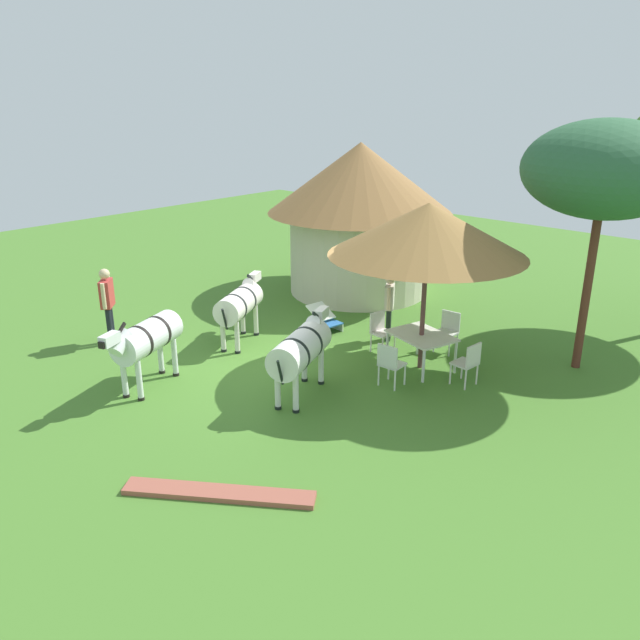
{
  "coord_description": "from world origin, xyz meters",
  "views": [
    {
      "loc": [
        9.16,
        -8.44,
        5.48
      ],
      "look_at": [
        0.9,
        0.69,
        1.0
      ],
      "focal_mm": 35.3,
      "sensor_mm": 36.0,
      "label": 1
    }
  ],
  "objects_px": {
    "patio_dining_table": "(421,338)",
    "zebra_nearest_camera": "(301,349)",
    "patio_chair_west_end": "(390,362)",
    "shade_umbrella": "(428,229)",
    "patio_chair_near_lawn": "(468,361)",
    "guest_beside_umbrella": "(389,301)",
    "zebra_toward_hut": "(146,339)",
    "striped_lounge_chair": "(325,321)",
    "patio_chair_near_hut": "(448,329)",
    "acacia_tree_right_background": "(605,170)",
    "standing_watcher": "(107,299)",
    "thatched_hut": "(360,209)",
    "patio_chair_east_end": "(380,329)",
    "zebra_by_umbrella": "(240,303)"
  },
  "relations": [
    {
      "from": "patio_chair_near_hut",
      "to": "acacia_tree_right_background",
      "type": "distance_m",
      "value": 4.48
    },
    {
      "from": "thatched_hut",
      "to": "patio_chair_near_hut",
      "type": "xyz_separation_m",
      "value": [
        4.32,
        -2.18,
        -1.87
      ]
    },
    {
      "from": "standing_watcher",
      "to": "zebra_nearest_camera",
      "type": "relative_size",
      "value": 0.79
    },
    {
      "from": "thatched_hut",
      "to": "patio_chair_west_end",
      "type": "height_order",
      "value": "thatched_hut"
    },
    {
      "from": "patio_chair_east_end",
      "to": "zebra_toward_hut",
      "type": "distance_m",
      "value": 5.07
    },
    {
      "from": "zebra_by_umbrella",
      "to": "acacia_tree_right_background",
      "type": "height_order",
      "value": "acacia_tree_right_background"
    },
    {
      "from": "patio_chair_west_end",
      "to": "shade_umbrella",
      "type": "bearing_deg",
      "value": 90.0
    },
    {
      "from": "patio_chair_near_lawn",
      "to": "standing_watcher",
      "type": "height_order",
      "value": "standing_watcher"
    },
    {
      "from": "patio_chair_east_end",
      "to": "guest_beside_umbrella",
      "type": "distance_m",
      "value": 0.83
    },
    {
      "from": "patio_dining_table",
      "to": "zebra_nearest_camera",
      "type": "distance_m",
      "value": 2.79
    },
    {
      "from": "patio_chair_east_end",
      "to": "standing_watcher",
      "type": "height_order",
      "value": "standing_watcher"
    },
    {
      "from": "patio_chair_near_lawn",
      "to": "patio_chair_east_end",
      "type": "distance_m",
      "value": 2.37
    },
    {
      "from": "patio_chair_near_hut",
      "to": "patio_chair_east_end",
      "type": "distance_m",
      "value": 1.51
    },
    {
      "from": "patio_chair_near_hut",
      "to": "striped_lounge_chair",
      "type": "bearing_deg",
      "value": 13.78
    },
    {
      "from": "patio_chair_near_lawn",
      "to": "guest_beside_umbrella",
      "type": "bearing_deg",
      "value": 75.96
    },
    {
      "from": "zebra_toward_hut",
      "to": "striped_lounge_chair",
      "type": "bearing_deg",
      "value": -116.6
    },
    {
      "from": "patio_dining_table",
      "to": "acacia_tree_right_background",
      "type": "height_order",
      "value": "acacia_tree_right_background"
    },
    {
      "from": "patio_chair_west_end",
      "to": "striped_lounge_chair",
      "type": "relative_size",
      "value": 1.02
    },
    {
      "from": "patio_chair_west_end",
      "to": "zebra_by_umbrella",
      "type": "distance_m",
      "value": 3.98
    },
    {
      "from": "thatched_hut",
      "to": "standing_watcher",
      "type": "bearing_deg",
      "value": -103.56
    },
    {
      "from": "patio_chair_east_end",
      "to": "zebra_by_umbrella",
      "type": "bearing_deg",
      "value": -49.69
    },
    {
      "from": "zebra_by_umbrella",
      "to": "acacia_tree_right_background",
      "type": "xyz_separation_m",
      "value": [
        6.31,
        3.82,
        3.14
      ]
    },
    {
      "from": "thatched_hut",
      "to": "zebra_nearest_camera",
      "type": "distance_m",
      "value": 7.01
    },
    {
      "from": "patio_dining_table",
      "to": "zebra_nearest_camera",
      "type": "bearing_deg",
      "value": -110.66
    },
    {
      "from": "thatched_hut",
      "to": "striped_lounge_chair",
      "type": "height_order",
      "value": "thatched_hut"
    },
    {
      "from": "striped_lounge_chair",
      "to": "zebra_by_umbrella",
      "type": "distance_m",
      "value": 2.21
    },
    {
      "from": "thatched_hut",
      "to": "striped_lounge_chair",
      "type": "relative_size",
      "value": 5.83
    },
    {
      "from": "patio_chair_near_hut",
      "to": "patio_chair_west_end",
      "type": "height_order",
      "value": "same"
    },
    {
      "from": "patio_dining_table",
      "to": "shade_umbrella",
      "type": "bearing_deg",
      "value": 0.0
    },
    {
      "from": "shade_umbrella",
      "to": "patio_chair_near_hut",
      "type": "height_order",
      "value": "shade_umbrella"
    },
    {
      "from": "patio_dining_table",
      "to": "guest_beside_umbrella",
      "type": "distance_m",
      "value": 1.68
    },
    {
      "from": "patio_chair_east_end",
      "to": "zebra_nearest_camera",
      "type": "xyz_separation_m",
      "value": [
        0.2,
        -2.75,
        0.43
      ]
    },
    {
      "from": "shade_umbrella",
      "to": "patio_chair_near_hut",
      "type": "distance_m",
      "value": 2.7
    },
    {
      "from": "standing_watcher",
      "to": "striped_lounge_chair",
      "type": "distance_m",
      "value": 5.08
    },
    {
      "from": "thatched_hut",
      "to": "patio_chair_near_hut",
      "type": "height_order",
      "value": "thatched_hut"
    },
    {
      "from": "shade_umbrella",
      "to": "patio_chair_near_lawn",
      "type": "bearing_deg",
      "value": -5.73
    },
    {
      "from": "patio_chair_near_lawn",
      "to": "patio_chair_near_hut",
      "type": "xyz_separation_m",
      "value": [
        -1.24,
        1.3,
        0.0
      ]
    },
    {
      "from": "striped_lounge_chair",
      "to": "zebra_toward_hut",
      "type": "bearing_deg",
      "value": 1.88
    },
    {
      "from": "patio_chair_east_end",
      "to": "zebra_toward_hut",
      "type": "height_order",
      "value": "zebra_toward_hut"
    },
    {
      "from": "guest_beside_umbrella",
      "to": "zebra_nearest_camera",
      "type": "xyz_separation_m",
      "value": [
        0.46,
        -3.41,
        0.01
      ]
    },
    {
      "from": "shade_umbrella",
      "to": "patio_chair_near_hut",
      "type": "bearing_deg",
      "value": 93.26
    },
    {
      "from": "patio_dining_table",
      "to": "zebra_by_umbrella",
      "type": "height_order",
      "value": "zebra_by_umbrella"
    },
    {
      "from": "patio_chair_near_lawn",
      "to": "thatched_hut",
      "type": "bearing_deg",
      "value": 63.7
    },
    {
      "from": "acacia_tree_right_background",
      "to": "patio_dining_table",
      "type": "bearing_deg",
      "value": -137.4
    },
    {
      "from": "patio_chair_west_end",
      "to": "zebra_by_umbrella",
      "type": "xyz_separation_m",
      "value": [
        -3.94,
        -0.4,
        0.42
      ]
    },
    {
      "from": "shade_umbrella",
      "to": "patio_dining_table",
      "type": "relative_size",
      "value": 2.61
    },
    {
      "from": "shade_umbrella",
      "to": "guest_beside_umbrella",
      "type": "height_order",
      "value": "shade_umbrella"
    },
    {
      "from": "guest_beside_umbrella",
      "to": "acacia_tree_right_background",
      "type": "height_order",
      "value": "acacia_tree_right_background"
    },
    {
      "from": "striped_lounge_chair",
      "to": "zebra_toward_hut",
      "type": "distance_m",
      "value": 4.74
    },
    {
      "from": "thatched_hut",
      "to": "acacia_tree_right_background",
      "type": "height_order",
      "value": "acacia_tree_right_background"
    }
  ]
}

